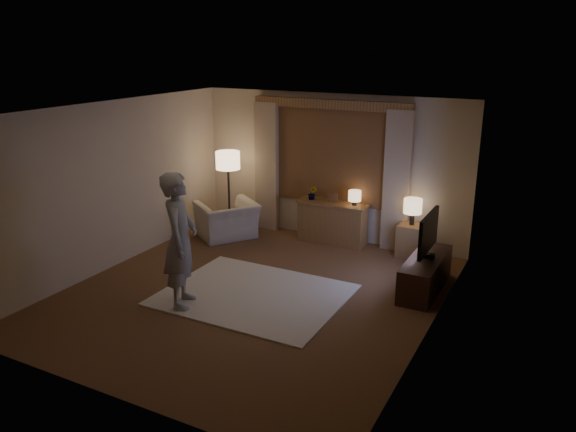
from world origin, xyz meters
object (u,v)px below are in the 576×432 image
Objects in this scene: sideboard at (332,223)px; person at (180,240)px; side_table at (410,241)px; tv_stand at (425,274)px; armchair at (227,220)px.

person reaches higher than sideboard.
side_table is 0.30× the size of person.
tv_stand is at bearing -32.12° from sideboard.
sideboard is at bearing -38.30° from person.
person is (1.00, -2.60, 0.61)m from armchair.
armchair is (-1.81, -0.65, -0.02)m from sideboard.
sideboard is at bearing 144.65° from armchair.
side_table is at bearing 114.89° from tv_stand.
sideboard is at bearing 147.88° from tv_stand.
armchair is 3.84m from tv_stand.
sideboard is 0.86× the size of tv_stand.
side_table is at bearing -59.31° from person.
armchair is at bearing -160.23° from sideboard.
side_table is at bearing -2.00° from sideboard.
tv_stand is at bearing -65.11° from side_table.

